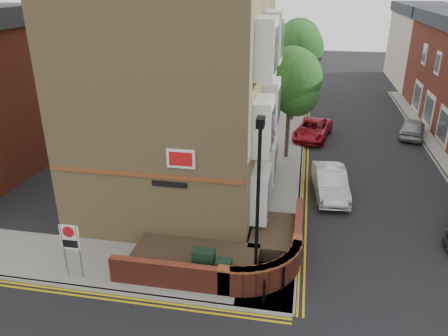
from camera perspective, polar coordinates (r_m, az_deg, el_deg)
ground at (r=15.69m, az=-2.60°, el=-17.46°), size 120.00×120.00×0.00m
pavement_corner at (r=17.72m, az=-12.83°, el=-12.41°), size 13.00×3.00×0.12m
pavement_main at (r=29.36m, az=8.30°, el=2.86°), size 2.00×32.00×0.12m
kerb_side at (r=16.65m, az=-14.87°, el=-15.31°), size 13.00×0.15×0.12m
kerb_main_near at (r=29.35m, az=10.25°, el=2.72°), size 0.15×32.00×0.12m
kerb_main_far at (r=27.78m, az=26.81°, el=-0.76°), size 0.15×40.00×0.12m
yellow_lines_side at (r=16.51m, az=-15.22°, el=-15.97°), size 13.00×0.28×0.01m
yellow_lines_main at (r=29.37m, az=10.73°, el=2.58°), size 0.28×32.00×0.01m
corner_building at (r=20.73m, az=-5.67°, el=12.10°), size 8.95×10.40×13.60m
garden_wall at (r=17.61m, az=-0.73°, el=-12.22°), size 6.80×6.00×1.20m
lamppost at (r=14.53m, az=4.41°, el=-5.08°), size 0.25×0.50×6.30m
utility_cabinet_large at (r=16.29m, az=-2.65°, el=-12.46°), size 0.80×0.45×1.20m
utility_cabinet_small at (r=15.95m, az=-0.02°, el=-13.55°), size 0.55×0.40×1.10m
bollard_near at (r=15.39m, az=5.27°, el=-15.74°), size 0.11×0.11×0.90m
bollard_far at (r=15.99m, az=7.77°, el=-14.13°), size 0.11×0.11×0.90m
zone_sign at (r=16.74m, az=-19.44°, el=-9.06°), size 0.72×0.07×2.20m
far_terrace_cream at (r=51.24m, az=24.50°, el=14.49°), size 5.40×12.40×8.00m
tree_near at (r=26.17m, az=8.67°, el=10.92°), size 3.64×3.65×6.70m
tree_mid at (r=33.95m, az=9.37°, el=14.57°), size 4.03×4.03×7.42m
tree_far at (r=41.91m, az=9.74°, el=15.80°), size 3.81×3.81×7.00m
traffic_light_assembly at (r=37.28m, az=9.91°, el=11.54°), size 0.20×0.16×4.20m
silver_car_near at (r=22.98m, az=13.70°, el=-1.84°), size 1.91×4.44×1.42m
red_car_main at (r=31.13m, az=11.51°, el=4.97°), size 3.01×4.95×1.28m
silver_car_far at (r=33.51m, az=23.41°, el=4.84°), size 2.50×4.17×1.33m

